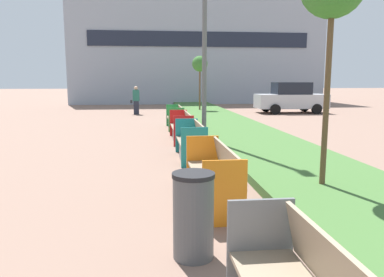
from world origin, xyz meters
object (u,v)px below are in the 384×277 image
(bench_red_frame, at_px, (182,129))
(bench_green_frame, at_px, (176,120))
(parked_car_distant, at_px, (291,98))
(bench_orange_frame, at_px, (214,179))
(pedestrian_walking, at_px, (136,100))
(sapling_tree_far, at_px, (200,65))
(litter_bin, at_px, (193,215))
(bench_teal_frame, at_px, (191,145))

(bench_red_frame, height_order, bench_green_frame, same)
(bench_green_frame, height_order, parked_car_distant, parked_car_distant)
(bench_orange_frame, distance_m, pedestrian_walking, 16.29)
(bench_orange_frame, relative_size, sapling_tree_far, 0.65)
(bench_red_frame, xyz_separation_m, litter_bin, (-0.56, -8.28, 0.12))
(bench_red_frame, bearing_deg, sapling_tree_far, 79.43)
(litter_bin, height_order, sapling_tree_far, sapling_tree_far)
(bench_teal_frame, height_order, pedestrian_walking, pedestrian_walking)
(bench_green_frame, bearing_deg, bench_orange_frame, -89.98)
(sapling_tree_far, bearing_deg, pedestrian_walking, -168.18)
(bench_green_frame, distance_m, pedestrian_walking, 7.00)
(litter_bin, xyz_separation_m, pedestrian_walking, (-1.31, 18.12, 0.33))
(bench_orange_frame, height_order, litter_bin, litter_bin)
(bench_orange_frame, height_order, sapling_tree_far, sapling_tree_far)
(bench_orange_frame, height_order, bench_green_frame, same)
(bench_orange_frame, relative_size, pedestrian_walking, 1.37)
(bench_teal_frame, distance_m, bench_green_frame, 6.05)
(bench_orange_frame, distance_m, bench_teal_frame, 3.39)
(bench_red_frame, distance_m, parked_car_distant, 12.30)
(bench_orange_frame, xyz_separation_m, bench_green_frame, (-0.00, 9.45, -0.01))
(bench_teal_frame, relative_size, litter_bin, 1.99)
(bench_teal_frame, xyz_separation_m, litter_bin, (-0.56, -5.34, 0.13))
(bench_red_frame, distance_m, pedestrian_walking, 10.03)
(bench_green_frame, bearing_deg, bench_red_frame, -89.94)
(pedestrian_walking, bearing_deg, parked_car_distant, -0.47)
(sapling_tree_far, bearing_deg, litter_bin, -97.67)
(bench_green_frame, xyz_separation_m, parked_car_distant, (7.47, 6.65, 0.55))
(pedestrian_walking, bearing_deg, bench_green_frame, -74.48)
(bench_teal_frame, height_order, sapling_tree_far, sapling_tree_far)
(bench_red_frame, relative_size, sapling_tree_far, 0.66)
(bench_green_frame, distance_m, parked_car_distant, 10.02)
(bench_teal_frame, xyz_separation_m, bench_green_frame, (0.00, 6.05, 0.00))
(bench_orange_frame, distance_m, parked_car_distant, 17.76)
(bench_teal_frame, distance_m, bench_red_frame, 2.95)
(bench_orange_frame, bearing_deg, bench_teal_frame, 90.06)
(bench_orange_frame, xyz_separation_m, litter_bin, (-0.56, -1.94, 0.12))
(bench_red_frame, relative_size, bench_green_frame, 1.14)
(litter_bin, xyz_separation_m, sapling_tree_far, (2.55, 18.93, 2.42))
(bench_green_frame, xyz_separation_m, sapling_tree_far, (1.99, 7.54, 2.56))
(bench_orange_frame, height_order, bench_red_frame, same)
(bench_teal_frame, bearing_deg, bench_orange_frame, -89.94)
(sapling_tree_far, height_order, parked_car_distant, sapling_tree_far)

